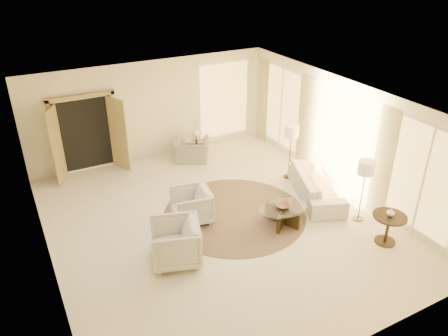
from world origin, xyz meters
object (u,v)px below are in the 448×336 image
accent_chair (192,147)px  floor_lamp_near (292,133)px  sofa (316,185)px  armchair_left (191,204)px  end_vase (391,212)px  coffee_table (283,213)px  side_table (196,144)px  floor_lamp_far (366,170)px  armchair_right (175,241)px  bowl (283,206)px  side_vase (196,133)px  end_table (388,224)px

accent_chair → floor_lamp_near: (1.86, -2.16, 0.85)m
sofa → armchair_left: 3.16m
armchair_left → accent_chair: accent_chair is taller
armchair_left → end_vase: 4.21m
sofa → floor_lamp_near: size_ratio=1.49×
coffee_table → side_table: bearing=92.7°
armchair_left → floor_lamp_far: (3.35, -1.76, 0.83)m
armchair_right → coffee_table: 2.59m
accent_chair → sofa: bearing=147.1°
bowl → end_vase: size_ratio=1.77×
armchair_right → floor_lamp_far: floor_lamp_far is taller
coffee_table → side_table: 4.13m
coffee_table → side_vase: 4.16m
accent_chair → bowl: bearing=124.6°
floor_lamp_far → bowl: floor_lamp_far is taller
side_table → end_vase: end_vase is taller
end_table → side_vase: 5.97m
armchair_left → end_vase: bearing=60.0°
floor_lamp_near → end_table: bearing=-87.9°
sofa → floor_lamp_near: 1.49m
coffee_table → end_table: bearing=-46.0°
armchair_left → side_table: armchair_left is taller
accent_chair → coffee_table: accent_chair is taller
end_vase → accent_chair: bearing=109.9°
armchair_left → floor_lamp_far: 3.87m
sofa → coffee_table: (-1.39, -0.58, -0.06)m
floor_lamp_near → armchair_right: bearing=-155.7°
armchair_right → bowl: armchair_right is taller
armchair_right → end_table: bearing=87.9°
accent_chair → side_table: 0.36m
sofa → coffee_table: sofa is taller
accent_chair → end_table: (1.98, -5.47, 0.02)m
sofa → end_vase: end_vase is taller
armchair_left → coffee_table: size_ratio=0.61×
end_table → bowl: end_table is taller
armchair_right → accent_chair: size_ratio=0.98×
side_table → armchair_right: bearing=-119.6°
armchair_right → end_vase: size_ratio=5.55×
sofa → side_table: (-1.59, 3.54, 0.04)m
floor_lamp_far → end_vase: size_ratio=8.58×
bowl → side_vase: size_ratio=1.24×
accent_chair → floor_lamp_far: floor_lamp_far is taller
floor_lamp_near → end_vase: floor_lamp_near is taller
side_table → side_vase: side_vase is taller
floor_lamp_near → bowl: floor_lamp_near is taller
coffee_table → bowl: size_ratio=4.54×
armchair_right → end_table: 4.38m
floor_lamp_far → side_table: bearing=110.8°
end_vase → sofa: bearing=93.5°
sofa → side_table: 3.88m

